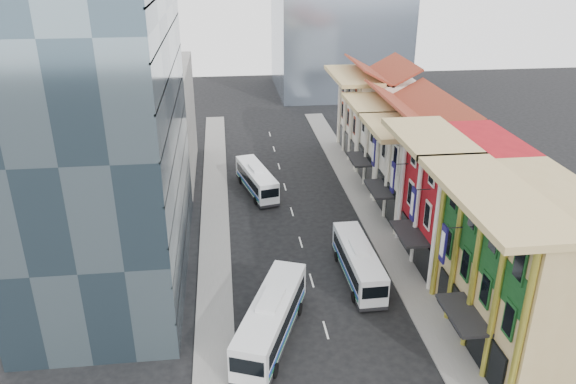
{
  "coord_description": "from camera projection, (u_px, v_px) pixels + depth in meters",
  "views": [
    {
      "loc": [
        -7.03,
        -26.58,
        27.22
      ],
      "look_at": [
        -1.38,
        21.07,
        5.96
      ],
      "focal_mm": 35.0,
      "sensor_mm": 36.0,
      "label": 1
    }
  ],
  "objects": [
    {
      "name": "shophouse_cream_near",
      "position": [
        426.0,
        173.0,
        59.46
      ],
      "size": [
        8.0,
        9.0,
        10.0
      ],
      "primitive_type": "cube",
      "color": "silver",
      "rests_on": "ground"
    },
    {
      "name": "bus_right",
      "position": [
        358.0,
        262.0,
        49.17
      ],
      "size": [
        2.68,
        10.55,
        3.37
      ],
      "primitive_type": null,
      "rotation": [
        0.0,
        0.0,
        0.02
      ],
      "color": "white",
      "rests_on": "ground"
    },
    {
      "name": "bus_left_far",
      "position": [
        257.0,
        179.0,
        66.55
      ],
      "size": [
        4.67,
        10.52,
        3.28
      ],
      "primitive_type": null,
      "rotation": [
        0.0,
        0.0,
        0.23
      ],
      "color": "white",
      "rests_on": "ground"
    },
    {
      "name": "shophouse_cream_mid",
      "position": [
        400.0,
        145.0,
        67.63
      ],
      "size": [
        8.0,
        9.0,
        10.0
      ],
      "primitive_type": "cube",
      "color": "silver",
      "rests_on": "ground"
    },
    {
      "name": "office_tower",
      "position": [
        99.0,
        109.0,
        45.26
      ],
      "size": [
        12.0,
        26.0,
        30.0
      ],
      "primitive_type": "cube",
      "color": "#3A4F5C",
      "rests_on": "ground"
    },
    {
      "name": "sidewalk_left",
      "position": [
        215.0,
        246.0,
        54.95
      ],
      "size": [
        3.0,
        90.0,
        0.15
      ],
      "primitive_type": "cube",
      "color": "slate",
      "rests_on": "ground"
    },
    {
      "name": "shophouse_red",
      "position": [
        463.0,
        202.0,
        50.43
      ],
      "size": [
        8.0,
        10.0,
        12.0
      ],
      "primitive_type": "cube",
      "color": "#A21219",
      "rests_on": "ground"
    },
    {
      "name": "bus_left_near",
      "position": [
        271.0,
        319.0,
        41.45
      ],
      "size": [
        6.73,
        11.82,
        3.73
      ],
      "primitive_type": null,
      "rotation": [
        0.0,
        0.0,
        -0.37
      ],
      "color": "silver",
      "rests_on": "ground"
    },
    {
      "name": "shophouse_cream_far",
      "position": [
        378.0,
        117.0,
        76.96
      ],
      "size": [
        8.0,
        12.0,
        11.0
      ],
      "primitive_type": "cube",
      "color": "silver",
      "rests_on": "ground"
    },
    {
      "name": "shophouse_tan",
      "position": [
        531.0,
        273.0,
        39.53
      ],
      "size": [
        8.0,
        14.0,
        12.0
      ],
      "primitive_type": "cube",
      "color": "tan",
      "rests_on": "ground"
    },
    {
      "name": "sidewalk_right",
      "position": [
        384.0,
        237.0,
        56.78
      ],
      "size": [
        3.0,
        90.0,
        0.15
      ],
      "primitive_type": "cube",
      "color": "slate",
      "rests_on": "ground"
    },
    {
      "name": "office_block_far",
      "position": [
        151.0,
        122.0,
        69.49
      ],
      "size": [
        10.0,
        18.0,
        14.0
      ],
      "primitive_type": "cube",
      "color": "gray",
      "rests_on": "ground"
    }
  ]
}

